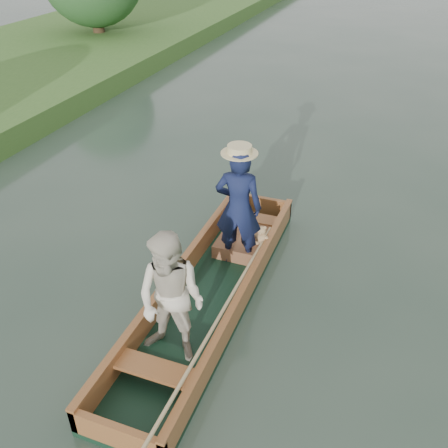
% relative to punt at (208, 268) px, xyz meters
% --- Properties ---
extents(ground, '(120.00, 120.00, 0.00)m').
position_rel_punt_xyz_m(ground, '(-0.03, 0.09, -0.67)').
color(ground, '#283D30').
rests_on(ground, ground).
extents(trees_far, '(23.00, 14.03, 4.64)m').
position_rel_punt_xyz_m(trees_far, '(1.86, 8.45, 1.96)').
color(trees_far, '#47331E').
rests_on(trees_far, ground).
extents(punt, '(1.12, 5.23, 1.99)m').
position_rel_punt_xyz_m(punt, '(0.00, 0.00, 0.00)').
color(punt, black).
rests_on(punt, ground).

